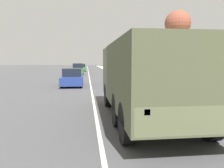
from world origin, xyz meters
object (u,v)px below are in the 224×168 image
object	(u,v)px
car_nearest_ahead	(72,78)
car_third_ahead	(81,68)
car_second_ahead	(78,70)
military_truck	(146,76)
pickup_truck	(187,77)

from	to	relation	value
car_nearest_ahead	car_third_ahead	bearing A→B (deg)	89.72
car_nearest_ahead	car_third_ahead	distance (m)	27.63
car_nearest_ahead	car_third_ahead	size ratio (longest dim) A/B	1.05
car_nearest_ahead	car_second_ahead	xyz separation A→B (m)	(-0.13, 16.17, 0.10)
military_truck	pickup_truck	world-z (taller)	military_truck
car_second_ahead	car_nearest_ahead	bearing A→B (deg)	-89.54
car_second_ahead	car_third_ahead	bearing A→B (deg)	88.67
car_nearest_ahead	pickup_truck	xyz separation A→B (m)	(8.58, -3.46, 0.23)
military_truck	car_nearest_ahead	world-z (taller)	military_truck
military_truck	car_nearest_ahead	size ratio (longest dim) A/B	1.66
car_second_ahead	pickup_truck	xyz separation A→B (m)	(8.71, -19.62, 0.13)
car_second_ahead	car_third_ahead	size ratio (longest dim) A/B	1.20
car_second_ahead	pickup_truck	bearing A→B (deg)	-66.07
car_second_ahead	car_third_ahead	xyz separation A→B (m)	(0.27, 11.47, -0.08)
car_second_ahead	pickup_truck	distance (m)	21.47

